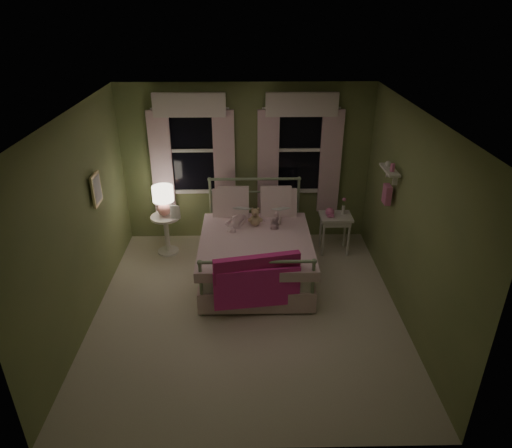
{
  "coord_description": "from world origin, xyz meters",
  "views": [
    {
      "loc": [
        0.02,
        -4.93,
        3.75
      ],
      "look_at": [
        0.13,
        0.54,
        1.0
      ],
      "focal_mm": 32.0,
      "sensor_mm": 36.0,
      "label": 1
    }
  ],
  "objects_px": {
    "teddy_bear": "(255,218)",
    "nightstand_left": "(166,229)",
    "bed": "(256,251)",
    "table_lamp": "(163,198)",
    "child_right": "(274,207)",
    "nightstand_right": "(335,221)",
    "child_left": "(236,202)"
  },
  "relations": [
    {
      "from": "nightstand_left",
      "to": "table_lamp",
      "type": "xyz_separation_m",
      "value": [
        0.0,
        -0.0,
        0.54
      ]
    },
    {
      "from": "bed",
      "to": "nightstand_left",
      "type": "bearing_deg",
      "value": 155.04
    },
    {
      "from": "nightstand_left",
      "to": "bed",
      "type": "bearing_deg",
      "value": -24.96
    },
    {
      "from": "teddy_bear",
      "to": "nightstand_left",
      "type": "relative_size",
      "value": 0.46
    },
    {
      "from": "teddy_bear",
      "to": "nightstand_left",
      "type": "xyz_separation_m",
      "value": [
        -1.41,
        0.39,
        -0.37
      ]
    },
    {
      "from": "child_right",
      "to": "bed",
      "type": "bearing_deg",
      "value": 59.4
    },
    {
      "from": "child_right",
      "to": "nightstand_right",
      "type": "xyz_separation_m",
      "value": [
        1.0,
        0.2,
        -0.34
      ]
    },
    {
      "from": "nightstand_left",
      "to": "nightstand_right",
      "type": "distance_m",
      "value": 2.7
    },
    {
      "from": "child_left",
      "to": "nightstand_left",
      "type": "distance_m",
      "value": 1.29
    },
    {
      "from": "nightstand_left",
      "to": "child_left",
      "type": "bearing_deg",
      "value": -11.77
    },
    {
      "from": "child_right",
      "to": "table_lamp",
      "type": "xyz_separation_m",
      "value": [
        -1.69,
        0.24,
        0.07
      ]
    },
    {
      "from": "bed",
      "to": "nightstand_right",
      "type": "bearing_deg",
      "value": 25.98
    },
    {
      "from": "teddy_bear",
      "to": "nightstand_left",
      "type": "height_order",
      "value": "teddy_bear"
    },
    {
      "from": "nightstand_left",
      "to": "teddy_bear",
      "type": "bearing_deg",
      "value": -15.6
    },
    {
      "from": "teddy_bear",
      "to": "nightstand_right",
      "type": "height_order",
      "value": "teddy_bear"
    },
    {
      "from": "child_right",
      "to": "teddy_bear",
      "type": "height_order",
      "value": "child_right"
    },
    {
      "from": "bed",
      "to": "table_lamp",
      "type": "xyz_separation_m",
      "value": [
        -1.41,
        0.66,
        0.57
      ]
    },
    {
      "from": "bed",
      "to": "nightstand_left",
      "type": "distance_m",
      "value": 1.56
    },
    {
      "from": "child_right",
      "to": "nightstand_left",
      "type": "bearing_deg",
      "value": -4.93
    },
    {
      "from": "child_right",
      "to": "table_lamp",
      "type": "distance_m",
      "value": 1.71
    },
    {
      "from": "child_left",
      "to": "nightstand_left",
      "type": "relative_size",
      "value": 1.28
    },
    {
      "from": "teddy_bear",
      "to": "table_lamp",
      "type": "height_order",
      "value": "table_lamp"
    },
    {
      "from": "child_left",
      "to": "child_right",
      "type": "height_order",
      "value": "child_left"
    },
    {
      "from": "child_right",
      "to": "nightstand_left",
      "type": "xyz_separation_m",
      "value": [
        -1.69,
        0.24,
        -0.47
      ]
    },
    {
      "from": "child_left",
      "to": "child_right",
      "type": "xyz_separation_m",
      "value": [
        0.56,
        0.0,
        -0.1
      ]
    },
    {
      "from": "child_right",
      "to": "nightstand_right",
      "type": "height_order",
      "value": "child_right"
    },
    {
      "from": "teddy_bear",
      "to": "nightstand_right",
      "type": "distance_m",
      "value": 1.35
    },
    {
      "from": "bed",
      "to": "child_right",
      "type": "distance_m",
      "value": 0.71
    },
    {
      "from": "child_right",
      "to": "table_lamp",
      "type": "height_order",
      "value": "child_right"
    },
    {
      "from": "child_left",
      "to": "child_right",
      "type": "relative_size",
      "value": 1.31
    },
    {
      "from": "nightstand_right",
      "to": "child_right",
      "type": "bearing_deg",
      "value": -168.55
    },
    {
      "from": "child_left",
      "to": "table_lamp",
      "type": "bearing_deg",
      "value": 0.1
    }
  ]
}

